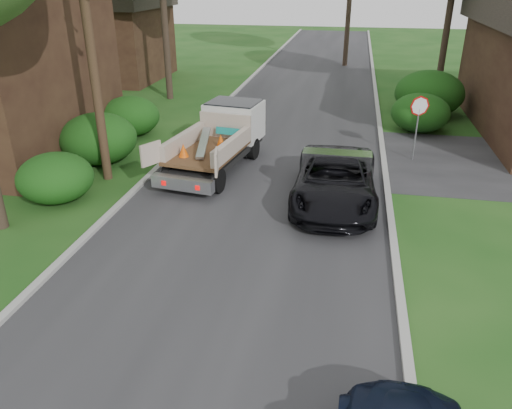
{
  "coord_description": "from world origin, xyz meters",
  "views": [
    {
      "loc": [
        2.68,
        -10.02,
        6.61
      ],
      "look_at": [
        0.51,
        1.32,
        1.2
      ],
      "focal_mm": 35.0,
      "sensor_mm": 36.0,
      "label": 1
    }
  ],
  "objects_px": {
    "stop_sign": "(419,115)",
    "house_left_far": "(106,31)",
    "black_pickup": "(335,180)",
    "utility_pole": "(87,23)",
    "flatbed_truck": "(224,133)"
  },
  "relations": [
    {
      "from": "stop_sign",
      "to": "house_left_far",
      "type": "distance_m",
      "value": 22.81
    },
    {
      "from": "stop_sign",
      "to": "flatbed_truck",
      "type": "height_order",
      "value": "stop_sign"
    },
    {
      "from": "utility_pole",
      "to": "house_left_far",
      "type": "bearing_deg",
      "value": 115.23
    },
    {
      "from": "utility_pole",
      "to": "flatbed_truck",
      "type": "height_order",
      "value": "utility_pole"
    },
    {
      "from": "utility_pole",
      "to": "black_pickup",
      "type": "distance_m",
      "value": 9.05
    },
    {
      "from": "house_left_far",
      "to": "flatbed_truck",
      "type": "height_order",
      "value": "house_left_far"
    },
    {
      "from": "house_left_far",
      "to": "black_pickup",
      "type": "relative_size",
      "value": 1.4
    },
    {
      "from": "stop_sign",
      "to": "black_pickup",
      "type": "distance_m",
      "value": 5.4
    },
    {
      "from": "house_left_far",
      "to": "stop_sign",
      "type": "bearing_deg",
      "value": -34.81
    },
    {
      "from": "stop_sign",
      "to": "black_pickup",
      "type": "relative_size",
      "value": 0.46
    },
    {
      "from": "utility_pole",
      "to": "flatbed_truck",
      "type": "bearing_deg",
      "value": 32.81
    },
    {
      "from": "house_left_far",
      "to": "black_pickup",
      "type": "distance_m",
      "value": 23.76
    },
    {
      "from": "flatbed_truck",
      "to": "black_pickup",
      "type": "distance_m",
      "value": 5.12
    },
    {
      "from": "stop_sign",
      "to": "black_pickup",
      "type": "height_order",
      "value": "stop_sign"
    },
    {
      "from": "stop_sign",
      "to": "house_left_far",
      "type": "xyz_separation_m",
      "value": [
        -18.7,
        13.0,
        1.27
      ]
    }
  ]
}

